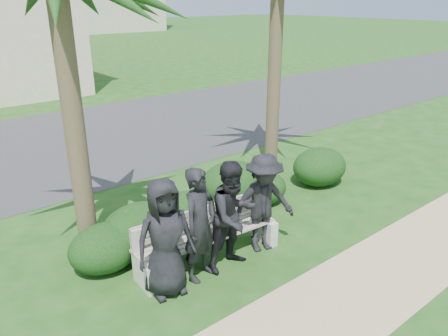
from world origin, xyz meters
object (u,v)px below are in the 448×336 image
(man_a, at_px, (165,238))
(man_d, at_px, (263,203))
(man_b, at_px, (200,224))
(man_c, at_px, (233,216))
(park_bench, at_px, (208,240))

(man_a, relative_size, man_d, 1.03)
(man_b, xyz_separation_m, man_d, (1.30, -0.02, -0.04))
(man_b, bearing_deg, man_c, -27.11)
(park_bench, height_order, man_d, man_d)
(man_b, bearing_deg, man_d, -19.22)
(park_bench, distance_m, man_b, 0.68)
(man_d, bearing_deg, man_c, -156.65)
(park_bench, distance_m, man_c, 0.67)
(man_a, height_order, man_d, man_a)
(park_bench, xyz_separation_m, man_a, (-0.96, -0.27, 0.51))
(park_bench, bearing_deg, man_b, -137.72)
(man_c, distance_m, man_d, 0.72)
(man_a, relative_size, man_c, 1.00)
(man_c, height_order, man_d, man_c)
(park_bench, relative_size, man_a, 1.40)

